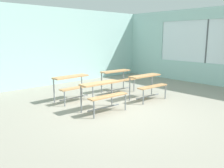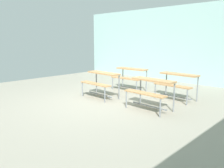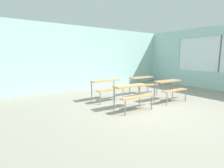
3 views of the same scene
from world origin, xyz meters
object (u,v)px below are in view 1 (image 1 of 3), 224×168
desk_bench_r0c0 (103,90)px  desk_bench_r1c1 (118,76)px  desk_bench_r0c1 (147,81)px  desk_bench_r1c0 (73,82)px

desk_bench_r0c0 → desk_bench_r1c1: (1.73, 1.29, 0.00)m
desk_bench_r0c0 → desk_bench_r1c1: size_ratio=1.00×
desk_bench_r0c1 → desk_bench_r1c1: (-0.01, 1.31, 0.00)m
desk_bench_r1c0 → desk_bench_r1c1: (1.75, -0.07, 0.00)m
desk_bench_r0c0 → desk_bench_r0c1: bearing=1.8°
desk_bench_r0c1 → desk_bench_r1c0: 2.23m
desk_bench_r0c1 → desk_bench_r1c1: same height
desk_bench_r1c0 → desk_bench_r1c1: 1.75m
desk_bench_r0c0 → desk_bench_r0c1: (1.74, -0.02, 0.00)m
desk_bench_r1c0 → desk_bench_r0c0: bearing=-91.1°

